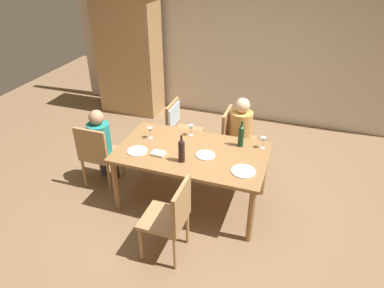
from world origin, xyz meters
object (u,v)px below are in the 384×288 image
(chair_left_end, at_px, (98,152))
(dinner_plate_guest_right, at_px, (137,151))
(person_man_bearded, at_px, (101,141))
(wine_bottle_dark_red, at_px, (182,150))
(chair_near, at_px, (171,215))
(wine_glass_near_right, at_px, (191,128))
(wine_glass_near_left, at_px, (150,131))
(armoire_cabinet, at_px, (129,54))
(dinner_plate_host, at_px, (243,171))
(dining_table, at_px, (192,157))
(chair_far_left, at_px, (178,124))
(person_woman_host, at_px, (242,130))
(wine_glass_centre, at_px, (263,140))
(chair_far_right, at_px, (234,137))
(dinner_plate_guest_left, at_px, (206,155))
(wine_bottle_tall_green, at_px, (241,135))

(chair_left_end, bearing_deg, dinner_plate_guest_right, -11.17)
(person_man_bearded, relative_size, wine_bottle_dark_red, 3.26)
(chair_near, relative_size, wine_glass_near_right, 6.17)
(chair_left_end, distance_m, wine_glass_near_left, 0.78)
(armoire_cabinet, distance_m, person_man_bearded, 2.40)
(dinner_plate_host, bearing_deg, dining_table, 161.93)
(chair_left_end, bearing_deg, chair_far_left, 52.63)
(person_woman_host, height_order, wine_glass_centre, person_woman_host)
(dining_table, xyz_separation_m, wine_glass_centre, (0.78, 0.35, 0.19))
(person_woman_host, bearing_deg, armoire_cabinet, -119.47)
(chair_far_right, distance_m, wine_glass_near_right, 0.77)
(chair_left_end, height_order, wine_glass_centre, chair_left_end)
(dinner_plate_guest_right, bearing_deg, dinner_plate_guest_left, 12.56)
(chair_left_end, xyz_separation_m, chair_far_left, (0.75, 0.98, 0.06))
(chair_far_right, distance_m, wine_glass_centre, 0.79)
(armoire_cabinet, bearing_deg, wine_glass_near_right, -45.70)
(wine_glass_near_left, bearing_deg, armoire_cabinet, 123.17)
(chair_left_end, bearing_deg, dining_table, 3.91)
(wine_bottle_dark_red, xyz_separation_m, wine_glass_near_left, (-0.56, 0.37, -0.04))
(dinner_plate_guest_right, bearing_deg, person_man_bearded, 159.81)
(chair_left_end, xyz_separation_m, dinner_plate_host, (1.94, -0.13, 0.23))
(wine_glass_centre, xyz_separation_m, wine_glass_near_right, (-0.92, 0.01, 0.00))
(wine_bottle_tall_green, bearing_deg, wine_glass_near_left, -170.61)
(wine_glass_near_right, distance_m, dinner_plate_guest_right, 0.75)
(wine_glass_near_left, relative_size, dinner_plate_host, 0.56)
(armoire_cabinet, distance_m, chair_far_left, 2.07)
(armoire_cabinet, bearing_deg, chair_left_end, -72.97)
(wine_bottle_dark_red, height_order, dinner_plate_guest_right, wine_bottle_dark_red)
(armoire_cabinet, relative_size, chair_left_end, 2.37)
(chair_far_right, relative_size, wine_glass_near_left, 6.17)
(person_man_bearded, relative_size, wine_glass_near_right, 7.34)
(chair_far_left, bearing_deg, person_man_bearded, -40.80)
(person_man_bearded, bearing_deg, chair_far_left, 49.20)
(dining_table, distance_m, person_man_bearded, 1.28)
(chair_left_end, xyz_separation_m, wine_glass_centre, (2.06, 0.44, 0.33))
(chair_left_end, distance_m, person_man_bearded, 0.15)
(wine_glass_near_left, xyz_separation_m, wine_glass_centre, (1.38, 0.22, 0.00))
(armoire_cabinet, relative_size, wine_glass_centre, 14.63)
(chair_far_right, height_order, wine_glass_near_right, chair_far_right)
(dinner_plate_host, bearing_deg, armoire_cabinet, 137.02)
(wine_glass_near_left, distance_m, dinner_plate_guest_left, 0.81)
(chair_far_left, xyz_separation_m, wine_bottle_tall_green, (1.04, -0.58, 0.30))
(chair_left_end, distance_m, wine_bottle_dark_red, 1.30)
(chair_near, distance_m, wine_glass_centre, 1.46)
(armoire_cabinet, bearing_deg, wine_bottle_dark_red, -52.01)
(person_man_bearded, height_order, wine_bottle_tall_green, person_man_bearded)
(dinner_plate_guest_right, bearing_deg, wine_bottle_tall_green, 25.21)
(chair_near, height_order, dinner_plate_guest_left, chair_near)
(chair_near, relative_size, person_man_bearded, 0.84)
(chair_left_end, bearing_deg, chair_far_right, 31.63)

